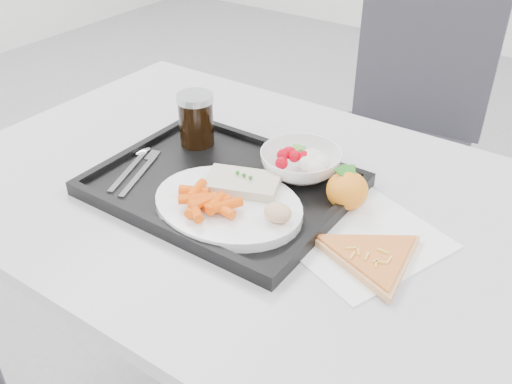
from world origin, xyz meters
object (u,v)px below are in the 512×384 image
Objects in this scene: chair at (403,122)px; pizza_slice at (372,256)px; table at (254,220)px; tangerine at (347,190)px; salad_bowl at (301,163)px; cola_glass at (196,118)px; dinner_plate at (228,205)px; tray at (223,186)px.

pizza_slice is (0.29, -0.91, 0.22)m from chair.
table is 0.20m from tangerine.
chair reaches higher than tangerine.
salad_bowl is 1.94× the size of tangerine.
cola_glass is (-0.19, 0.06, 0.14)m from table.
dinner_plate is at bearing -172.74° from pizza_slice.
table is at bearing -88.11° from chair.
cola_glass reaches higher than pizza_slice.
chair reaches higher than pizza_slice.
dinner_plate reaches higher than tray.
dinner_plate is 0.26m from pizza_slice.
cola_glass reaches higher than table.
table is 4.44× the size of dinner_plate.
tangerine is (0.11, -0.03, -0.00)m from salad_bowl.
table is 15.29× the size of tangerine.
cola_glass is 1.38× the size of tangerine.
tray is (-0.02, -0.88, 0.22)m from chair.
dinner_plate is at bearing -136.92° from tangerine.
tray is 1.67× the size of dinner_plate.
chair is 3.44× the size of dinner_plate.
tangerine is 0.32× the size of pizza_slice.
tray is at bearing 134.11° from dinner_plate.
salad_bowl is at bearing 4.35° from cola_glass.
tangerine reaches higher than dinner_plate.
chair is 11.85× the size of tangerine.
tangerine is at bearing 17.70° from table.
dinner_plate is 3.44× the size of tangerine.
pizza_slice is (0.45, -0.12, -0.06)m from cola_glass.
pizza_slice is (0.26, 0.03, -0.01)m from dinner_plate.
dinner_plate is (0.06, -0.06, 0.02)m from tray.
salad_bowl is at bearing 48.33° from tray.
table is 0.14m from salad_bowl.
chair is 3.82× the size of pizza_slice.
tangerine is 0.15m from pizza_slice.
salad_bowl reaches higher than tray.
salad_bowl is at bearing -84.12° from chair.
salad_bowl is (0.04, 0.17, 0.01)m from dinner_plate.
chair is at bearing 103.55° from tangerine.
table is at bearing 167.59° from pizza_slice.
dinner_plate is 0.26m from cola_glass.
chair reaches higher than cola_glass.
tray is 2.96× the size of salad_bowl.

